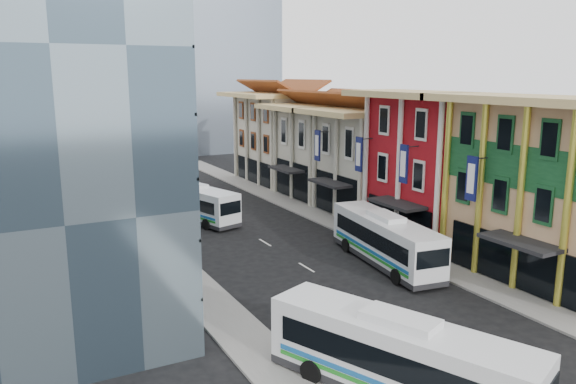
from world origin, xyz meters
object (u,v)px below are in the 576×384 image
shophouse_tan (564,194)px  bus_right (385,239)px  bus_left_near (398,357)px  sedan_left (313,322)px  bus_left_far (194,202)px  office_tower (28,54)px

shophouse_tan → bus_right: bearing=136.7°
shophouse_tan → bus_left_near: bearing=-161.2°
bus_left_near → sedan_left: bus_left_near is taller
bus_left_far → bus_right: bus_right is taller
bus_right → sedan_left: (-10.52, -7.47, -1.24)m
bus_left_near → bus_left_far: 33.39m
shophouse_tan → bus_left_near: size_ratio=1.16×
office_tower → bus_left_far: 23.27m
bus_left_near → bus_left_far: bus_left_near is taller
bus_left_near → sedan_left: size_ratio=2.98×
shophouse_tan → office_tower: office_tower is taller
office_tower → sedan_left: size_ratio=7.38×
bus_right → office_tower: bearing=172.5°
office_tower → bus_left_near: 27.10m
office_tower → bus_right: (22.50, -6.00, -13.07)m
sedan_left → bus_left_near: bearing=-95.1°
sedan_left → shophouse_tan: bearing=-7.9°
office_tower → bus_right: size_ratio=2.49×
sedan_left → bus_left_far: bearing=78.9°
office_tower → bus_left_near: (12.12, -20.42, -13.06)m
bus_left_far → bus_left_near: bearing=-110.0°
office_tower → bus_left_far: (14.19, 12.90, -13.19)m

